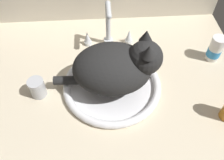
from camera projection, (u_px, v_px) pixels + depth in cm
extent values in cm
cube|color=beige|center=(110.00, 86.00, 89.25)|extent=(106.11, 79.89, 3.00)
torus|color=white|center=(112.00, 85.00, 86.15)|extent=(35.92, 35.92, 2.71)
cylinder|color=white|center=(112.00, 86.00, 86.97)|extent=(31.86, 31.86, 0.60)
cylinder|color=silver|center=(108.00, 41.00, 101.25)|extent=(4.00, 4.00, 2.37)
cylinder|color=silver|center=(108.00, 23.00, 93.59)|extent=(2.00, 2.00, 17.29)
sphere|color=silver|center=(108.00, 4.00, 86.86)|extent=(2.20, 2.20, 2.20)
cylinder|color=silver|center=(108.00, 10.00, 84.41)|extent=(2.00, 7.84, 2.00)
sphere|color=silver|center=(109.00, 16.00, 81.95)|extent=(2.10, 2.10, 2.10)
cylinder|color=silver|center=(88.00, 43.00, 101.18)|extent=(3.20, 3.20, 1.60)
cone|color=silver|center=(87.00, 37.00, 98.62)|extent=(2.88, 2.88, 4.99)
cylinder|color=silver|center=(129.00, 41.00, 101.91)|extent=(3.20, 3.20, 1.60)
cone|color=silver|center=(129.00, 35.00, 99.34)|extent=(2.88, 2.88, 4.99)
ellipsoid|color=black|center=(112.00, 68.00, 79.15)|extent=(27.72, 21.87, 15.26)
sphere|color=black|center=(145.00, 58.00, 75.51)|extent=(11.41, 11.41, 11.41)
cone|color=black|center=(146.00, 36.00, 72.88)|extent=(4.34, 4.34, 4.28)
cone|color=black|center=(149.00, 51.00, 68.59)|extent=(4.34, 4.34, 4.28)
ellipsoid|color=silver|center=(158.00, 60.00, 76.47)|extent=(3.61, 4.93, 3.65)
ellipsoid|color=silver|center=(140.00, 69.00, 79.90)|extent=(7.99, 11.74, 8.39)
cylinder|color=black|center=(70.00, 80.00, 83.61)|extent=(11.52, 3.66, 3.20)
cylinder|color=#B2B5BA|center=(38.00, 89.00, 82.75)|extent=(5.55, 5.55, 6.24)
cylinder|color=silver|center=(35.00, 82.00, 79.93)|extent=(5.66, 5.66, 1.00)
cylinder|color=white|center=(214.00, 51.00, 93.21)|extent=(5.22, 5.22, 8.42)
cylinder|color=#338CD1|center=(214.00, 52.00, 93.73)|extent=(5.37, 5.37, 3.37)
cylinder|color=white|center=(219.00, 41.00, 89.01)|extent=(5.48, 5.48, 2.36)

